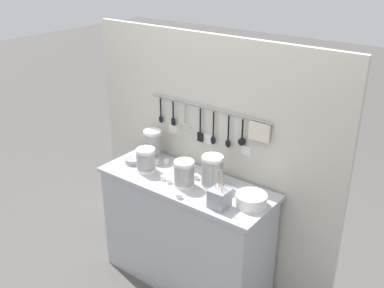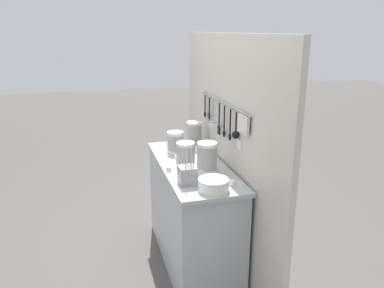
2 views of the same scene
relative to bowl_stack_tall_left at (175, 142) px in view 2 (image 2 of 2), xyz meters
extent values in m
plane|color=#514F4C|center=(0.33, 0.06, -0.99)|extent=(20.00, 20.00, 0.00)
cube|color=#ADAFB5|center=(0.33, 0.06, -0.11)|extent=(1.35, 0.51, 0.03)
cube|color=#ADAFB5|center=(0.33, 0.06, -0.56)|extent=(1.29, 0.49, 0.87)
cube|color=beige|center=(0.33, 0.35, -0.03)|extent=(2.15, 0.04, 1.92)
cylinder|color=#93969E|center=(0.33, 0.32, 0.40)|extent=(1.03, 0.01, 0.01)
sphere|color=#93969E|center=(-0.18, 0.32, 0.40)|extent=(0.02, 0.02, 0.02)
sphere|color=#93969E|center=(0.85, 0.32, 0.40)|extent=(0.02, 0.02, 0.02)
cylinder|color=black|center=(-0.11, 0.31, 0.31)|extent=(0.01, 0.01, 0.15)
ellipsoid|color=black|center=(-0.11, 0.31, 0.21)|extent=(0.04, 0.02, 0.06)
cylinder|color=#93969E|center=(-0.11, 0.32, 0.39)|extent=(0.01, 0.01, 0.02)
cylinder|color=black|center=(0.02, 0.31, 0.31)|extent=(0.01, 0.01, 0.14)
cube|color=black|center=(0.02, 0.31, 0.22)|extent=(0.04, 0.01, 0.06)
cylinder|color=#93969E|center=(0.02, 0.32, 0.39)|extent=(0.01, 0.01, 0.02)
cylinder|color=#93969E|center=(0.14, 0.31, 0.31)|extent=(0.01, 0.01, 0.15)
torus|color=#93969E|center=(0.14, 0.31, 0.20)|extent=(0.10, 0.10, 0.01)
cylinder|color=#93969E|center=(0.14, 0.32, 0.39)|extent=(0.01, 0.01, 0.02)
cylinder|color=black|center=(0.28, 0.31, 0.29)|extent=(0.01, 0.01, 0.20)
cube|color=black|center=(0.28, 0.31, 0.16)|extent=(0.05, 0.01, 0.07)
cylinder|color=#93969E|center=(0.28, 0.32, 0.39)|extent=(0.01, 0.01, 0.02)
cylinder|color=black|center=(0.40, 0.31, 0.28)|extent=(0.01, 0.01, 0.20)
ellipsoid|color=black|center=(0.40, 0.31, 0.16)|extent=(0.04, 0.02, 0.06)
cylinder|color=#93969E|center=(0.40, 0.32, 0.39)|extent=(0.01, 0.01, 0.02)
cylinder|color=black|center=(0.53, 0.31, 0.29)|extent=(0.01, 0.01, 0.19)
ellipsoid|color=black|center=(0.53, 0.31, 0.17)|extent=(0.04, 0.02, 0.06)
cylinder|color=#93969E|center=(0.53, 0.32, 0.39)|extent=(0.01, 0.01, 0.02)
cylinder|color=black|center=(0.64, 0.31, 0.31)|extent=(0.01, 0.01, 0.15)
sphere|color=black|center=(0.64, 0.31, 0.22)|extent=(0.06, 0.06, 0.06)
cylinder|color=#93969E|center=(0.64, 0.32, 0.39)|extent=(0.01, 0.01, 0.02)
cube|color=beige|center=(0.78, 0.31, 0.32)|extent=(0.16, 0.02, 0.13)
cylinder|color=#93969E|center=(0.78, 0.32, 0.39)|extent=(0.01, 0.01, 0.02)
cube|color=white|center=(0.00, 0.33, 0.15)|extent=(0.07, 0.01, 0.07)
cube|color=white|center=(0.33, 0.33, 0.15)|extent=(0.07, 0.01, 0.07)
cube|color=white|center=(0.67, 0.33, 0.15)|extent=(0.07, 0.01, 0.07)
cylinder|color=white|center=(0.00, 0.00, -0.07)|extent=(0.14, 0.14, 0.05)
cylinder|color=white|center=(0.00, 0.00, -0.04)|extent=(0.14, 0.14, 0.05)
cylinder|color=white|center=(0.00, 0.00, -0.01)|extent=(0.14, 0.14, 0.05)
cylinder|color=white|center=(0.00, 0.00, 0.01)|extent=(0.14, 0.14, 0.05)
cylinder|color=white|center=(0.00, 0.00, 0.04)|extent=(0.14, 0.14, 0.05)
cylinder|color=white|center=(0.00, 0.00, 0.07)|extent=(0.14, 0.14, 0.05)
cylinder|color=white|center=(-0.11, 0.21, -0.07)|extent=(0.14, 0.14, 0.05)
cylinder|color=white|center=(-0.11, 0.21, -0.04)|extent=(0.14, 0.14, 0.05)
cylinder|color=white|center=(-0.11, 0.21, -0.01)|extent=(0.14, 0.14, 0.05)
cylinder|color=white|center=(-0.11, 0.21, 0.01)|extent=(0.14, 0.14, 0.05)
cylinder|color=white|center=(-0.11, 0.21, 0.04)|extent=(0.14, 0.14, 0.05)
cylinder|color=white|center=(-0.11, 0.21, 0.07)|extent=(0.14, 0.14, 0.05)
cylinder|color=white|center=(-0.11, 0.21, 0.09)|extent=(0.14, 0.14, 0.05)
cylinder|color=white|center=(-0.11, 0.21, 0.12)|extent=(0.14, 0.14, 0.05)
cylinder|color=white|center=(0.37, 0.00, -0.07)|extent=(0.15, 0.15, 0.05)
cylinder|color=white|center=(0.37, 0.00, -0.05)|extent=(0.15, 0.15, 0.05)
cylinder|color=white|center=(0.37, 0.00, -0.02)|extent=(0.15, 0.15, 0.05)
cylinder|color=white|center=(0.37, 0.00, 0.00)|extent=(0.15, 0.15, 0.05)
cylinder|color=white|center=(0.37, 0.00, 0.03)|extent=(0.15, 0.15, 0.05)
cylinder|color=white|center=(0.37, 0.00, 0.05)|extent=(0.15, 0.15, 0.05)
cylinder|color=white|center=(0.37, 0.00, 0.08)|extent=(0.15, 0.15, 0.05)
cylinder|color=white|center=(0.52, 0.13, -0.07)|extent=(0.15, 0.15, 0.05)
cylinder|color=white|center=(0.52, 0.13, -0.04)|extent=(0.15, 0.15, 0.05)
cylinder|color=white|center=(0.52, 0.13, -0.02)|extent=(0.15, 0.15, 0.05)
cylinder|color=white|center=(0.52, 0.13, 0.01)|extent=(0.15, 0.15, 0.05)
cylinder|color=white|center=(0.52, 0.13, 0.03)|extent=(0.15, 0.15, 0.05)
cylinder|color=white|center=(0.52, 0.13, 0.06)|extent=(0.15, 0.15, 0.05)
cylinder|color=white|center=(0.52, 0.13, 0.09)|extent=(0.15, 0.15, 0.05)
cylinder|color=white|center=(0.52, 0.13, 0.11)|extent=(0.15, 0.15, 0.05)
cylinder|color=white|center=(0.88, 0.06, -0.09)|extent=(0.21, 0.21, 0.01)
cylinder|color=white|center=(0.88, 0.06, -0.08)|extent=(0.21, 0.21, 0.01)
cylinder|color=white|center=(0.88, 0.06, -0.07)|extent=(0.21, 0.21, 0.01)
cylinder|color=white|center=(0.88, 0.06, -0.06)|extent=(0.21, 0.21, 0.01)
cylinder|color=white|center=(0.88, 0.06, -0.05)|extent=(0.21, 0.21, 0.01)
cylinder|color=white|center=(0.88, 0.06, -0.04)|extent=(0.21, 0.21, 0.01)
cylinder|color=white|center=(0.88, 0.06, -0.03)|extent=(0.21, 0.21, 0.01)
cylinder|color=white|center=(0.88, 0.06, -0.02)|extent=(0.21, 0.21, 0.01)
cylinder|color=#93969E|center=(-0.17, 0.04, -0.07)|extent=(0.12, 0.12, 0.04)
cube|color=#93969E|center=(0.72, -0.08, -0.03)|extent=(0.12, 0.12, 0.13)
cylinder|color=#C6B793|center=(0.69, -0.07, 0.07)|extent=(0.02, 0.02, 0.19)
cylinder|color=#C6B793|center=(0.75, -0.10, 0.07)|extent=(0.02, 0.01, 0.20)
cylinder|color=#C6B793|center=(0.71, -0.04, 0.07)|extent=(0.03, 0.03, 0.19)
cylinder|color=#C6B793|center=(0.70, -0.05, 0.06)|extent=(0.02, 0.01, 0.17)
cylinder|color=#93969E|center=(0.69, -0.05, 0.06)|extent=(0.01, 0.01, 0.18)
cylinder|color=white|center=(0.37, 0.13, -0.07)|extent=(0.04, 0.04, 0.04)
cylinder|color=white|center=(0.25, -0.04, -0.07)|extent=(0.04, 0.04, 0.04)
cylinder|color=white|center=(0.44, -0.16, -0.07)|extent=(0.04, 0.04, 0.04)
cylinder|color=white|center=(0.04, 0.19, -0.07)|extent=(0.04, 0.04, 0.04)
cylinder|color=white|center=(-0.01, 0.13, -0.07)|extent=(0.04, 0.04, 0.04)
cylinder|color=white|center=(0.19, -0.03, -0.07)|extent=(0.04, 0.04, 0.04)
cylinder|color=white|center=(0.84, 0.21, -0.07)|extent=(0.04, 0.04, 0.04)
camera|label=1|loc=(2.11, -2.19, 1.49)|focal=42.00mm
camera|label=2|loc=(3.09, -0.70, 0.95)|focal=35.00mm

